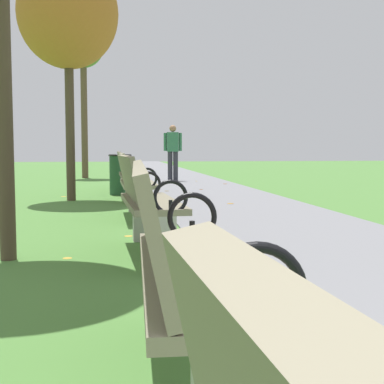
{
  "coord_description": "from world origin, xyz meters",
  "views": [
    {
      "loc": [
        -0.77,
        0.5,
        0.96
      ],
      "look_at": [
        -0.05,
        5.43,
        0.55
      ],
      "focal_mm": 49.79,
      "sensor_mm": 36.0,
      "label": 1
    }
  ],
  "objects_px": {
    "tree_4": "(68,14)",
    "trash_bin": "(120,174)",
    "park_bench_5": "(129,174)",
    "pedestrian_walking": "(173,150)",
    "park_bench_2": "(184,269)",
    "park_bench_4": "(134,183)",
    "park_bench_6": "(126,169)",
    "tree_5": "(83,49)",
    "park_bench_3": "(145,202)"
  },
  "relations": [
    {
      "from": "tree_4",
      "to": "pedestrian_walking",
      "type": "height_order",
      "value": "tree_4"
    },
    {
      "from": "park_bench_6",
      "to": "tree_4",
      "type": "xyz_separation_m",
      "value": [
        -1.06,
        -2.39,
        2.89
      ]
    },
    {
      "from": "tree_4",
      "to": "tree_5",
      "type": "bearing_deg",
      "value": 91.11
    },
    {
      "from": "pedestrian_walking",
      "to": "trash_bin",
      "type": "xyz_separation_m",
      "value": [
        -1.57,
        -4.27,
        -0.5
      ]
    },
    {
      "from": "park_bench_5",
      "to": "trash_bin",
      "type": "bearing_deg",
      "value": 96.45
    },
    {
      "from": "park_bench_4",
      "to": "park_bench_6",
      "type": "height_order",
      "value": "same"
    },
    {
      "from": "park_bench_3",
      "to": "trash_bin",
      "type": "relative_size",
      "value": 1.93
    },
    {
      "from": "tree_4",
      "to": "pedestrian_walking",
      "type": "relative_size",
      "value": 2.71
    },
    {
      "from": "park_bench_6",
      "to": "tree_4",
      "type": "bearing_deg",
      "value": -113.98
    },
    {
      "from": "park_bench_5",
      "to": "trash_bin",
      "type": "distance_m",
      "value": 1.31
    },
    {
      "from": "park_bench_4",
      "to": "pedestrian_walking",
      "type": "bearing_deg",
      "value": 79.98
    },
    {
      "from": "pedestrian_walking",
      "to": "trash_bin",
      "type": "relative_size",
      "value": 1.93
    },
    {
      "from": "park_bench_2",
      "to": "tree_4",
      "type": "bearing_deg",
      "value": 97.58
    },
    {
      "from": "tree_5",
      "to": "park_bench_2",
      "type": "bearing_deg",
      "value": -85.58
    },
    {
      "from": "tree_5",
      "to": "pedestrian_walking",
      "type": "height_order",
      "value": "tree_5"
    },
    {
      "from": "park_bench_4",
      "to": "pedestrian_walking",
      "type": "height_order",
      "value": "pedestrian_walking"
    },
    {
      "from": "trash_bin",
      "to": "park_bench_4",
      "type": "bearing_deg",
      "value": -87.77
    },
    {
      "from": "park_bench_2",
      "to": "park_bench_3",
      "type": "xyz_separation_m",
      "value": [
        0.0,
        2.68,
        0.0
      ]
    },
    {
      "from": "park_bench_4",
      "to": "trash_bin",
      "type": "relative_size",
      "value": 1.91
    },
    {
      "from": "park_bench_2",
      "to": "trash_bin",
      "type": "distance_m",
      "value": 9.09
    },
    {
      "from": "park_bench_2",
      "to": "tree_5",
      "type": "relative_size",
      "value": 0.32
    },
    {
      "from": "park_bench_3",
      "to": "park_bench_5",
      "type": "relative_size",
      "value": 1.01
    },
    {
      "from": "park_bench_5",
      "to": "pedestrian_walking",
      "type": "xyz_separation_m",
      "value": [
        1.42,
        5.58,
        0.44
      ]
    },
    {
      "from": "park_bench_5",
      "to": "tree_4",
      "type": "bearing_deg",
      "value": 169.88
    },
    {
      "from": "park_bench_3",
      "to": "park_bench_6",
      "type": "relative_size",
      "value": 1.01
    },
    {
      "from": "park_bench_2",
      "to": "pedestrian_walking",
      "type": "distance_m",
      "value": 13.45
    },
    {
      "from": "park_bench_4",
      "to": "trash_bin",
      "type": "xyz_separation_m",
      "value": [
        -0.15,
        3.79,
        -0.06
      ]
    },
    {
      "from": "park_bench_4",
      "to": "trash_bin",
      "type": "height_order",
      "value": "park_bench_4"
    },
    {
      "from": "park_bench_4",
      "to": "tree_4",
      "type": "bearing_deg",
      "value": 111.67
    },
    {
      "from": "park_bench_4",
      "to": "tree_5",
      "type": "xyz_separation_m",
      "value": [
        -1.21,
        10.35,
        3.67
      ]
    },
    {
      "from": "tree_4",
      "to": "tree_5",
      "type": "xyz_separation_m",
      "value": [
        -0.15,
        7.67,
        0.79
      ]
    },
    {
      "from": "trash_bin",
      "to": "park_bench_6",
      "type": "bearing_deg",
      "value": 83.41
    },
    {
      "from": "trash_bin",
      "to": "park_bench_5",
      "type": "bearing_deg",
      "value": -83.55
    },
    {
      "from": "park_bench_2",
      "to": "park_bench_6",
      "type": "relative_size",
      "value": 1.01
    },
    {
      "from": "park_bench_6",
      "to": "trash_bin",
      "type": "distance_m",
      "value": 1.28
    },
    {
      "from": "park_bench_2",
      "to": "trash_bin",
      "type": "xyz_separation_m",
      "value": [
        -0.15,
        9.09,
        -0.06
      ]
    },
    {
      "from": "park_bench_4",
      "to": "park_bench_6",
      "type": "xyz_separation_m",
      "value": [
        -0.0,
        5.06,
        0.0
      ]
    },
    {
      "from": "park_bench_2",
      "to": "pedestrian_walking",
      "type": "height_order",
      "value": "pedestrian_walking"
    },
    {
      "from": "tree_4",
      "to": "trash_bin",
      "type": "xyz_separation_m",
      "value": [
        0.91,
        1.11,
        -2.95
      ]
    },
    {
      "from": "park_bench_3",
      "to": "park_bench_6",
      "type": "height_order",
      "value": "same"
    },
    {
      "from": "park_bench_3",
      "to": "tree_4",
      "type": "bearing_deg",
      "value": 101.34
    },
    {
      "from": "park_bench_5",
      "to": "pedestrian_walking",
      "type": "bearing_deg",
      "value": 75.68
    },
    {
      "from": "park_bench_3",
      "to": "park_bench_2",
      "type": "bearing_deg",
      "value": -90.0
    },
    {
      "from": "park_bench_2",
      "to": "park_bench_5",
      "type": "bearing_deg",
      "value": 90.0
    },
    {
      "from": "park_bench_2",
      "to": "park_bench_5",
      "type": "distance_m",
      "value": 7.79
    },
    {
      "from": "park_bench_4",
      "to": "tree_5",
      "type": "bearing_deg",
      "value": 96.67
    },
    {
      "from": "park_bench_4",
      "to": "park_bench_6",
      "type": "distance_m",
      "value": 5.06
    },
    {
      "from": "park_bench_3",
      "to": "park_bench_5",
      "type": "bearing_deg",
      "value": 90.0
    },
    {
      "from": "tree_5",
      "to": "pedestrian_walking",
      "type": "relative_size",
      "value": 3.11
    },
    {
      "from": "park_bench_3",
      "to": "trash_bin",
      "type": "bearing_deg",
      "value": 91.32
    }
  ]
}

